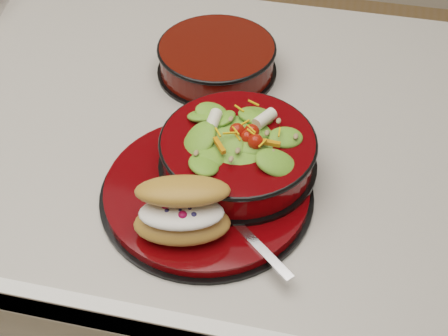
% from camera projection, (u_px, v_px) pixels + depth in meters
% --- Properties ---
extents(island_counter, '(1.24, 0.74, 0.90)m').
position_uv_depth(island_counter, '(155.00, 269.00, 1.32)').
color(island_counter, white).
rests_on(island_counter, ground).
extents(dinner_plate, '(0.30, 0.30, 0.02)m').
position_uv_depth(dinner_plate, '(207.00, 191.00, 0.86)').
color(dinner_plate, black).
rests_on(dinner_plate, island_counter).
extents(salad_bowl, '(0.22, 0.22, 0.09)m').
position_uv_depth(salad_bowl, '(238.00, 147.00, 0.86)').
color(salad_bowl, black).
rests_on(salad_bowl, dinner_plate).
extents(croissant, '(0.14, 0.11, 0.07)m').
position_uv_depth(croissant, '(183.00, 210.00, 0.78)').
color(croissant, '#C0843A').
rests_on(croissant, dinner_plate).
extents(fork, '(0.14, 0.12, 0.00)m').
position_uv_depth(fork, '(245.00, 232.00, 0.80)').
color(fork, silver).
rests_on(fork, dinner_plate).
extents(extra_bowl, '(0.20, 0.20, 0.05)m').
position_uv_depth(extra_bowl, '(217.00, 58.00, 1.05)').
color(extra_bowl, black).
rests_on(extra_bowl, island_counter).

